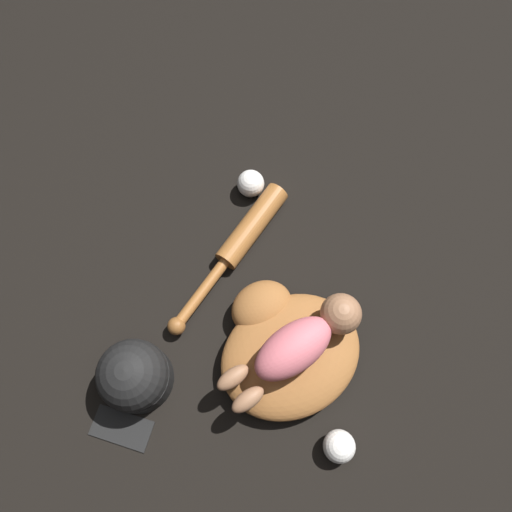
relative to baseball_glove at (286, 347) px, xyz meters
name	(u,v)px	position (x,y,z in m)	size (l,w,h in m)	color
ground_plane	(289,337)	(0.03, 0.01, -0.05)	(6.00, 6.00, 0.00)	black
baseball_glove	(286,347)	(0.00, 0.00, 0.00)	(0.42, 0.40, 0.09)	#935B2D
baby_figure	(302,342)	(0.01, -0.03, 0.09)	(0.36, 0.18, 0.09)	#D16670
baseball_bat	(240,241)	(0.15, 0.25, -0.01)	(0.46, 0.07, 0.06)	#9E602D
baseball	(251,184)	(0.30, 0.33, -0.01)	(0.07, 0.07, 0.07)	white
baseball_spare	(339,446)	(-0.10, -0.22, -0.01)	(0.07, 0.07, 0.07)	white
baseball_cap	(134,376)	(-0.26, 0.23, 0.02)	(0.24, 0.20, 0.16)	black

